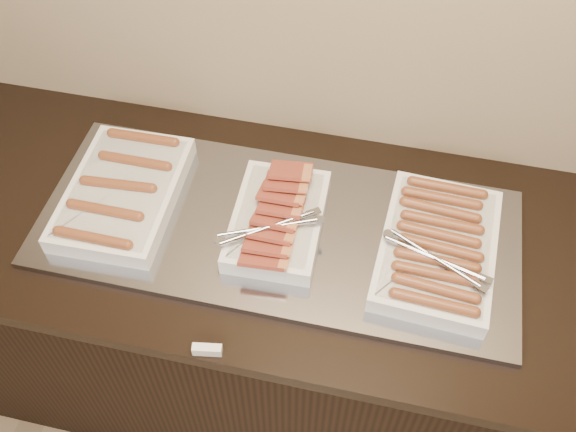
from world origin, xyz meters
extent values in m
cube|color=black|center=(0.00, 2.13, 0.43)|extent=(2.00, 0.70, 0.86)
cube|color=black|center=(0.00, 2.13, 0.88)|extent=(2.06, 0.76, 0.04)
cube|color=#8F919C|center=(0.01, 2.13, 0.91)|extent=(1.20, 0.50, 0.02)
cube|color=silver|center=(-0.39, 2.13, 0.95)|extent=(0.28, 0.41, 0.05)
cylinder|color=brown|center=(-0.40, 1.96, 0.98)|extent=(0.18, 0.03, 0.03)
cylinder|color=brown|center=(-0.40, 2.04, 0.98)|extent=(0.18, 0.03, 0.03)
cylinder|color=brown|center=(-0.40, 2.13, 0.98)|extent=(0.18, 0.04, 0.03)
cylinder|color=brown|center=(-0.39, 2.22, 0.98)|extent=(0.18, 0.03, 0.03)
cylinder|color=brown|center=(-0.40, 2.30, 0.98)|extent=(0.18, 0.03, 0.03)
cube|color=silver|center=(0.01, 2.13, 0.95)|extent=(0.23, 0.33, 0.05)
cube|color=#A74735|center=(0.01, 2.00, 0.97)|extent=(0.11, 0.09, 0.04)
cube|color=#A74735|center=(0.01, 2.04, 0.97)|extent=(0.11, 0.09, 0.04)
cube|color=#A74735|center=(0.01, 2.07, 0.98)|extent=(0.11, 0.09, 0.04)
cube|color=#A74735|center=(0.01, 2.11, 0.98)|extent=(0.11, 0.09, 0.04)
cube|color=#A74735|center=(0.02, 2.15, 0.98)|extent=(0.11, 0.09, 0.04)
cube|color=#A74735|center=(0.01, 2.19, 0.99)|extent=(0.11, 0.09, 0.04)
cube|color=#A74735|center=(0.02, 2.22, 0.99)|extent=(0.12, 0.10, 0.04)
cube|color=#A74735|center=(0.02, 2.26, 0.99)|extent=(0.12, 0.10, 0.04)
cube|color=silver|center=(0.41, 2.13, 0.95)|extent=(0.29, 0.42, 0.05)
cylinder|color=brown|center=(0.41, 1.96, 0.98)|extent=(0.18, 0.04, 0.03)
cylinder|color=brown|center=(0.41, 2.00, 0.98)|extent=(0.18, 0.04, 0.03)
cylinder|color=brown|center=(0.41, 2.04, 0.98)|extent=(0.18, 0.03, 0.03)
cylinder|color=brown|center=(0.41, 2.07, 0.98)|extent=(0.18, 0.03, 0.03)
cylinder|color=brown|center=(0.41, 2.11, 0.98)|extent=(0.18, 0.04, 0.03)
cylinder|color=brown|center=(0.40, 2.15, 0.98)|extent=(0.18, 0.04, 0.03)
cylinder|color=brown|center=(0.41, 2.19, 0.98)|extent=(0.18, 0.03, 0.03)
cylinder|color=brown|center=(0.40, 2.22, 0.98)|extent=(0.18, 0.04, 0.03)
cylinder|color=brown|center=(0.40, 2.26, 0.98)|extent=(0.18, 0.03, 0.03)
cylinder|color=brown|center=(0.41, 2.30, 0.98)|extent=(0.18, 0.03, 0.03)
cube|color=silver|center=(-0.06, 1.77, 0.91)|extent=(0.07, 0.03, 0.03)
camera|label=1|loc=(0.25, 1.19, 2.20)|focal=40.00mm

